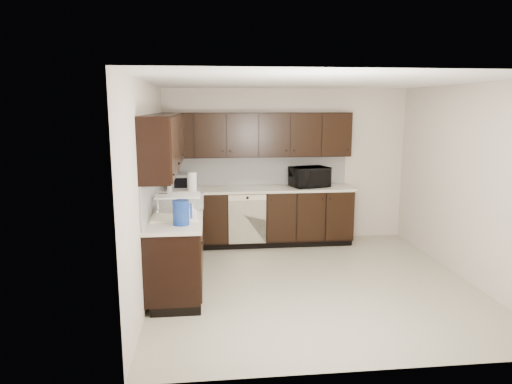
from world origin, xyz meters
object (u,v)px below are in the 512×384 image
(blue_pitcher, at_px, (181,213))
(storage_bin, at_px, (178,203))
(sink, at_px, (177,219))
(microwave, at_px, (309,177))
(toaster_oven, at_px, (185,181))

(blue_pitcher, bearing_deg, storage_bin, 114.44)
(sink, height_order, storage_bin, sink)
(microwave, height_order, toaster_oven, microwave)
(sink, relative_size, microwave, 1.42)
(microwave, xyz_separation_m, toaster_oven, (-1.99, 0.01, -0.04))
(microwave, distance_m, toaster_oven, 1.99)
(sink, xyz_separation_m, storage_bin, (0.02, 0.15, 0.16))
(sink, bearing_deg, blue_pitcher, -80.48)
(sink, relative_size, toaster_oven, 2.16)
(microwave, distance_m, storage_bin, 2.53)
(sink, height_order, toaster_oven, sink)
(microwave, relative_size, blue_pitcher, 2.13)
(storage_bin, height_order, blue_pitcher, blue_pitcher)
(toaster_oven, relative_size, blue_pitcher, 1.40)
(storage_bin, relative_size, blue_pitcher, 1.91)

